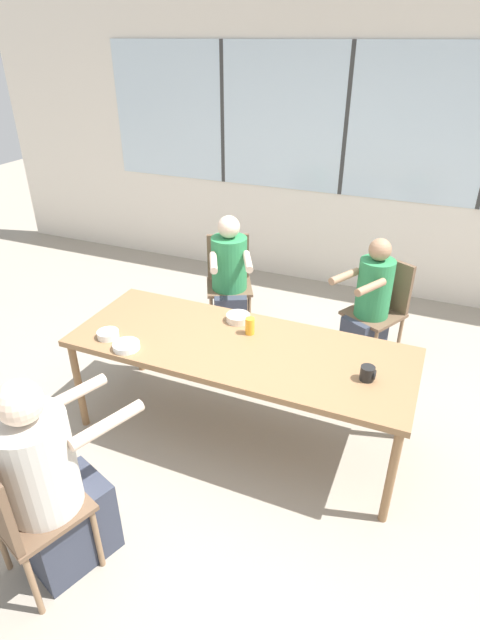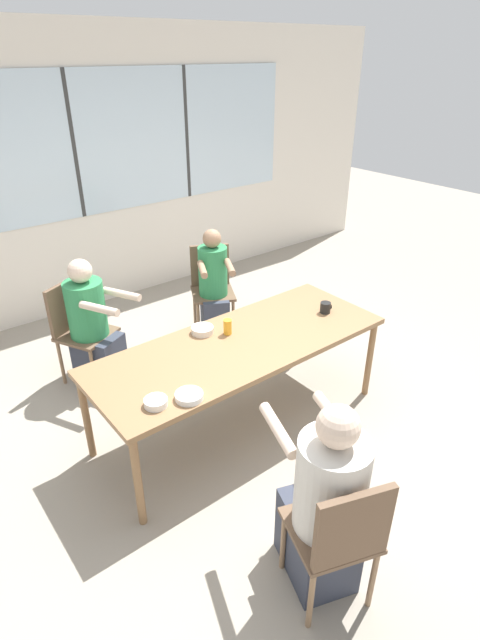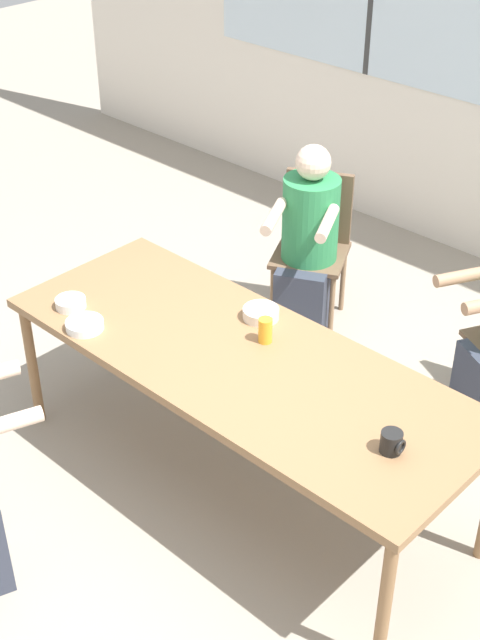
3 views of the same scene
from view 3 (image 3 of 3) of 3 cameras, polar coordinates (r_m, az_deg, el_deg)
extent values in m
plane|color=gray|center=(4.20, 0.00, -10.22)|extent=(16.00, 16.00, 0.00)
cube|color=olive|center=(3.75, 0.00, -2.55)|extent=(2.18, 0.83, 0.04)
cylinder|color=olive|center=(4.44, -13.16, -2.81)|extent=(0.05, 0.05, 0.67)
cylinder|color=olive|center=(3.33, 9.24, -17.59)|extent=(0.05, 0.05, 0.67)
cylinder|color=olive|center=(4.79, -6.10, 0.91)|extent=(0.05, 0.05, 0.67)
cylinder|color=#8C6B4C|center=(4.63, 13.97, -3.15)|extent=(0.03, 0.03, 0.42)
cube|color=brown|center=(5.05, 4.51, 4.15)|extent=(0.54, 0.54, 0.03)
cube|color=brown|center=(5.11, 5.06, 7.28)|extent=(0.36, 0.20, 0.42)
cylinder|color=#8C6B4C|center=(5.00, 5.88, 0.72)|extent=(0.03, 0.03, 0.42)
cylinder|color=#8C6B4C|center=(5.05, 2.10, 1.30)|extent=(0.03, 0.03, 0.42)
cylinder|color=#8C6B4C|center=(5.28, 6.60, 2.63)|extent=(0.03, 0.03, 0.42)
cylinder|color=#8C6B4C|center=(5.34, 3.02, 3.17)|extent=(0.03, 0.03, 0.42)
cylinder|color=#A37A5B|center=(4.23, 14.19, 2.75)|extent=(0.19, 0.30, 0.06)
cube|color=#333847|center=(5.07, 4.15, 1.53)|extent=(0.42, 0.46, 0.45)
cylinder|color=#2D844C|center=(4.90, 4.53, 6.47)|extent=(0.31, 0.31, 0.47)
sphere|color=beige|center=(4.76, 4.71, 10.02)|extent=(0.19, 0.19, 0.19)
cylinder|color=beige|center=(4.59, 5.60, 6.18)|extent=(0.21, 0.33, 0.06)
cylinder|color=beige|center=(4.64, 2.18, 6.65)|extent=(0.21, 0.33, 0.06)
cylinder|color=black|center=(3.30, 9.65, -7.70)|extent=(0.08, 0.08, 0.09)
torus|color=black|center=(3.28, 10.24, -8.01)|extent=(0.01, 0.06, 0.06)
cylinder|color=gold|center=(3.80, 1.63, -0.66)|extent=(0.06, 0.06, 0.11)
cylinder|color=silver|center=(3.97, 1.35, 0.43)|extent=(0.16, 0.16, 0.05)
cylinder|color=white|center=(4.12, -10.79, 1.08)|extent=(0.14, 0.14, 0.04)
cylinder|color=white|center=(3.96, -9.91, -0.31)|extent=(0.17, 0.17, 0.04)
camera|label=1|loc=(1.17, -52.10, -5.37)|focal=28.00mm
camera|label=2|loc=(3.97, -51.52, 16.49)|focal=28.00mm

